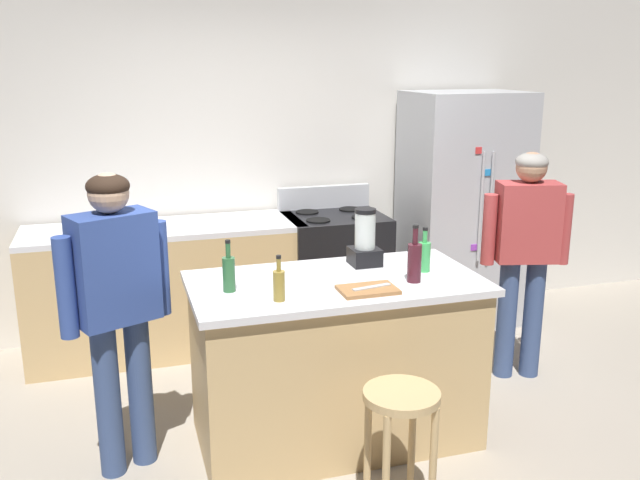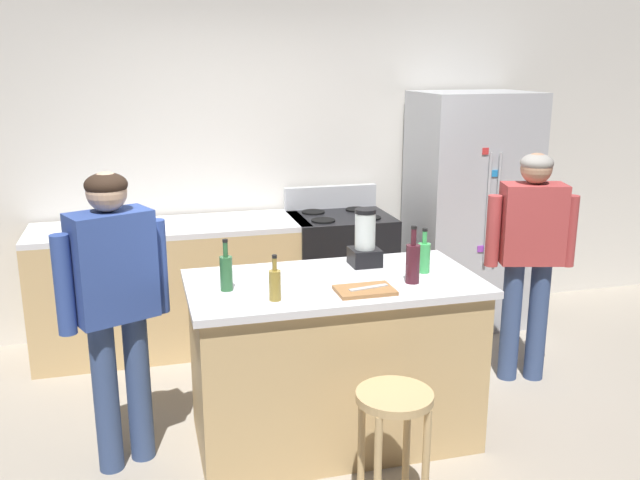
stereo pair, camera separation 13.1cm
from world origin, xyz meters
name	(u,v)px [view 1 (the left image)]	position (x,y,z in m)	size (l,w,h in m)	color
ground_plane	(335,436)	(0.00, 0.00, 0.00)	(14.00, 14.00, 0.00)	#9E9384
back_wall	(260,160)	(0.00, 1.95, 1.35)	(8.00, 0.10, 2.70)	silver
kitchen_island	(335,360)	(0.00, 0.00, 0.48)	(1.60, 0.83, 0.96)	tan
back_counter_run	(168,289)	(-0.80, 1.55, 0.48)	(2.00, 0.64, 0.96)	tan
refrigerator	(462,209)	(1.57, 1.50, 0.94)	(0.90, 0.73, 1.88)	#B7BABF
stove_range	(334,273)	(0.49, 1.52, 0.49)	(0.76, 0.65, 1.14)	black
person_by_island_left	(117,297)	(-1.16, 0.04, 0.97)	(0.58, 0.36, 1.60)	#384C7A
person_by_sink_right	(525,244)	(1.46, 0.40, 0.94)	(0.59, 0.32, 1.55)	#384C7A
bar_stool	(401,419)	(0.07, -0.76, 0.51)	(0.36, 0.36, 0.65)	tan
blender_appliance	(365,241)	(0.25, 0.23, 1.10)	(0.17, 0.17, 0.34)	black
bottle_soda	(424,255)	(0.53, 0.01, 1.05)	(0.07, 0.07, 0.26)	#3FB259
bottle_vinegar	(279,284)	(-0.38, -0.23, 1.04)	(0.06, 0.06, 0.24)	olive
bottle_wine	(414,261)	(0.40, -0.15, 1.07)	(0.08, 0.08, 0.32)	#471923
bottle_olive_oil	(229,273)	(-0.59, -0.02, 1.06)	(0.07, 0.07, 0.28)	#2D6638
cutting_board	(368,290)	(0.10, -0.23, 0.97)	(0.30, 0.20, 0.02)	#9E6B3D
chef_knife	(371,287)	(0.12, -0.23, 0.98)	(0.22, 0.03, 0.01)	#B7BABF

